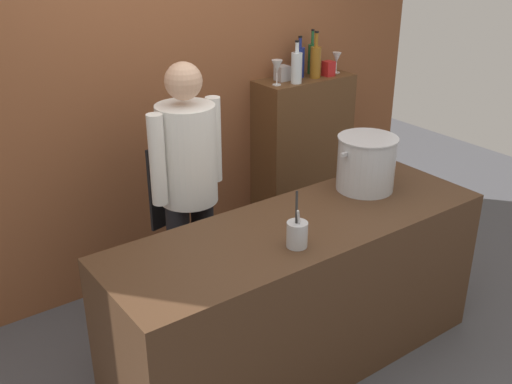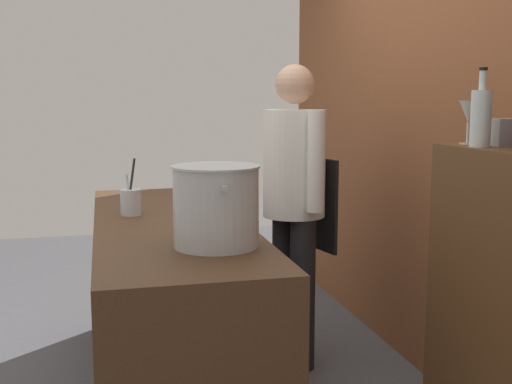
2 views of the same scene
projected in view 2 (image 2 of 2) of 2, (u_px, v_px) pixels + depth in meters
The scene contains 8 objects.
brick_back_panel at pixel (436, 94), 3.27m from camera, with size 4.40×0.10×3.00m, color brown.
prep_counter at pixel (171, 310), 3.10m from camera, with size 2.17×0.70×0.90m, color #472D1C.
chef at pixel (295, 193), 3.45m from camera, with size 0.52×0.39×1.66m.
stockpot_large at pixel (216, 206), 2.47m from camera, with size 0.41×0.35×0.32m.
utensil_crock at pixel (131, 202), 3.15m from camera, with size 0.10×0.10×0.29m.
wine_bottle_clear at pixel (481, 117), 2.39m from camera, with size 0.08×0.08×0.30m.
wine_glass_short at pixel (468, 113), 2.53m from camera, with size 0.08×0.08×0.18m.
spice_tin_silver at pixel (503, 132), 2.46m from camera, with size 0.09×0.09×0.11m, color #B2B2B7.
Camera 2 is at (2.99, -0.30, 1.48)m, focal length 44.21 mm.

